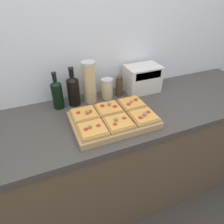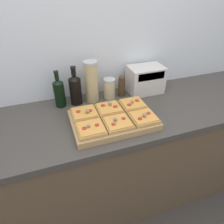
{
  "view_description": "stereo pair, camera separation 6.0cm",
  "coord_description": "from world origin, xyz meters",
  "px_view_note": "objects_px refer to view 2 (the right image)",
  "views": [
    {
      "loc": [
        -0.39,
        -0.7,
        1.66
      ],
      "look_at": [
        0.0,
        0.25,
        0.96
      ],
      "focal_mm": 32.0,
      "sensor_mm": 36.0,
      "label": 1
    },
    {
      "loc": [
        -0.34,
        -0.73,
        1.66
      ],
      "look_at": [
        0.0,
        0.25,
        0.96
      ],
      "focal_mm": 32.0,
      "sensor_mm": 36.0,
      "label": 2
    }
  ],
  "objects_px": {
    "olive_oil_bottle": "(59,92)",
    "grain_jar_tall": "(92,82)",
    "toaster_oven": "(145,79)",
    "grain_jar_short": "(109,88)",
    "wine_bottle": "(75,89)",
    "cutting_board": "(114,120)",
    "pepper_mill": "(122,86)"
  },
  "relations": [
    {
      "from": "cutting_board",
      "to": "toaster_oven",
      "type": "height_order",
      "value": "toaster_oven"
    },
    {
      "from": "grain_jar_short",
      "to": "pepper_mill",
      "type": "height_order",
      "value": "pepper_mill"
    },
    {
      "from": "grain_jar_tall",
      "to": "toaster_oven",
      "type": "bearing_deg",
      "value": -0.11
    },
    {
      "from": "wine_bottle",
      "to": "grain_jar_tall",
      "type": "relative_size",
      "value": 0.93
    },
    {
      "from": "toaster_oven",
      "to": "grain_jar_short",
      "type": "bearing_deg",
      "value": 179.83
    },
    {
      "from": "olive_oil_bottle",
      "to": "grain_jar_short",
      "type": "height_order",
      "value": "olive_oil_bottle"
    },
    {
      "from": "olive_oil_bottle",
      "to": "grain_jar_tall",
      "type": "relative_size",
      "value": 0.87
    },
    {
      "from": "grain_jar_short",
      "to": "grain_jar_tall",
      "type": "bearing_deg",
      "value": 180.0
    },
    {
      "from": "toaster_oven",
      "to": "cutting_board",
      "type": "bearing_deg",
      "value": -140.21
    },
    {
      "from": "pepper_mill",
      "to": "toaster_oven",
      "type": "xyz_separation_m",
      "value": [
        0.2,
        -0.0,
        0.02
      ]
    },
    {
      "from": "olive_oil_bottle",
      "to": "grain_jar_tall",
      "type": "height_order",
      "value": "grain_jar_tall"
    },
    {
      "from": "wine_bottle",
      "to": "toaster_oven",
      "type": "xyz_separation_m",
      "value": [
        0.54,
        -0.0,
        -0.01
      ]
    },
    {
      "from": "olive_oil_bottle",
      "to": "pepper_mill",
      "type": "xyz_separation_m",
      "value": [
        0.46,
        0.0,
        -0.03
      ]
    },
    {
      "from": "cutting_board",
      "to": "wine_bottle",
      "type": "distance_m",
      "value": 0.37
    },
    {
      "from": "grain_jar_tall",
      "to": "grain_jar_short",
      "type": "relative_size",
      "value": 1.97
    },
    {
      "from": "cutting_board",
      "to": "toaster_oven",
      "type": "bearing_deg",
      "value": 39.79
    },
    {
      "from": "cutting_board",
      "to": "pepper_mill",
      "type": "height_order",
      "value": "pepper_mill"
    },
    {
      "from": "wine_bottle",
      "to": "toaster_oven",
      "type": "bearing_deg",
      "value": -0.09
    },
    {
      "from": "grain_jar_tall",
      "to": "pepper_mill",
      "type": "relative_size",
      "value": 1.78
    },
    {
      "from": "grain_jar_tall",
      "to": "olive_oil_bottle",
      "type": "bearing_deg",
      "value": 180.0
    },
    {
      "from": "grain_jar_short",
      "to": "pepper_mill",
      "type": "bearing_deg",
      "value": 0.0
    },
    {
      "from": "cutting_board",
      "to": "grain_jar_tall",
      "type": "bearing_deg",
      "value": 100.19
    },
    {
      "from": "olive_oil_bottle",
      "to": "grain_jar_short",
      "type": "xyz_separation_m",
      "value": [
        0.36,
        -0.0,
        -0.03
      ]
    },
    {
      "from": "grain_jar_short",
      "to": "toaster_oven",
      "type": "height_order",
      "value": "toaster_oven"
    },
    {
      "from": "wine_bottle",
      "to": "toaster_oven",
      "type": "distance_m",
      "value": 0.54
    },
    {
      "from": "toaster_oven",
      "to": "wine_bottle",
      "type": "bearing_deg",
      "value": 179.91
    },
    {
      "from": "wine_bottle",
      "to": "grain_jar_short",
      "type": "xyz_separation_m",
      "value": [
        0.25,
        -0.0,
        -0.04
      ]
    },
    {
      "from": "cutting_board",
      "to": "pepper_mill",
      "type": "distance_m",
      "value": 0.36
    },
    {
      "from": "grain_jar_short",
      "to": "toaster_oven",
      "type": "relative_size",
      "value": 0.52
    },
    {
      "from": "grain_jar_tall",
      "to": "cutting_board",
      "type": "bearing_deg",
      "value": -79.81
    },
    {
      "from": "cutting_board",
      "to": "grain_jar_tall",
      "type": "distance_m",
      "value": 0.34
    },
    {
      "from": "olive_oil_bottle",
      "to": "grain_jar_tall",
      "type": "bearing_deg",
      "value": 0.0
    }
  ]
}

